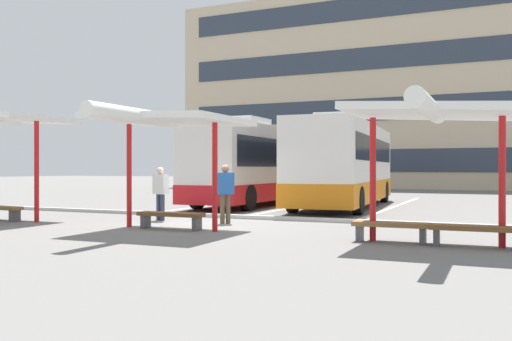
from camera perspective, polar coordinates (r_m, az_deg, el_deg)
The scene contains 16 objects.
ground_plane at distance 16.09m, azimuth -5.28°, elevation -5.56°, with size 160.00×160.00×0.00m, color slate.
terminal_building at distance 51.67m, azimuth 15.31°, elevation 7.50°, with size 37.54×14.43×19.09m.
coach_bus_0 at distance 24.53m, azimuth 0.20°, elevation 0.56°, with size 2.58×10.25×3.77m.
coach_bus_1 at distance 23.30m, azimuth 9.23°, elevation 0.52°, with size 3.39×10.99×3.76m.
lane_stripe_0 at distance 26.44m, azimuth -2.00°, elevation -3.28°, with size 0.16×14.00×0.01m, color white.
lane_stripe_1 at distance 25.02m, azimuth 5.75°, elevation -3.48°, with size 0.16×14.00×0.01m, color white.
lane_stripe_2 at distance 24.11m, azimuth 14.27°, elevation -3.63°, with size 0.16×14.00×0.01m, color white.
bench_0 at distance 18.73m, azimuth -24.95°, elevation -3.75°, with size 1.58×0.57×0.45m.
waiting_shelter_1 at distance 14.53m, azimuth -9.50°, elevation 5.05°, with size 3.68×4.81×3.07m.
bench_1 at distance 14.78m, azimuth -8.87°, elevation -4.75°, with size 1.89×0.46×0.45m.
waiting_shelter_2 at distance 12.07m, azimuth 17.97°, elevation 5.59°, with size 3.64×4.30×3.00m.
bench_2 at distance 12.34m, azimuth 13.84°, elevation -5.77°, with size 1.66×0.46×0.45m.
bench_3 at distance 12.10m, azimuth 22.26°, elevation -5.86°, with size 1.98×0.49×0.45m.
platform_kerb at distance 17.82m, azimuth -2.17°, elevation -4.80°, with size 44.00×0.24×0.12m, color #ADADA8.
waiting_passenger_0 at distance 17.28m, azimuth -9.92°, elevation -1.98°, with size 0.51×0.31×1.66m.
waiting_passenger_1 at distance 16.12m, azimuth -3.22°, elevation -1.96°, with size 0.51×0.50×1.73m.
Camera 1 is at (7.85, -13.95, 1.62)m, focal length 38.43 mm.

